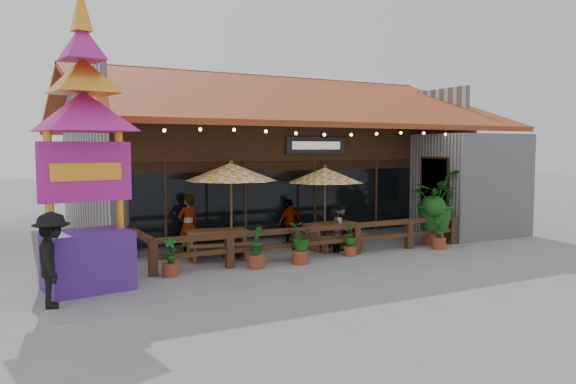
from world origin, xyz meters
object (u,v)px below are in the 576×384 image
umbrella_left (231,172)px  umbrella_right (325,175)px  picnic_table_right (331,231)px  picnic_table_left (216,239)px  thai_sign_tower (84,120)px  tropical_plant (434,202)px  pedestrian (52,260)px

umbrella_left → umbrella_right: umbrella_left is taller
picnic_table_right → picnic_table_left: bearing=176.8°
thai_sign_tower → tropical_plant: 11.02m
umbrella_left → pedestrian: size_ratio=1.84×
umbrella_right → pedestrian: size_ratio=1.38×
umbrella_right → umbrella_left: bearing=-177.6°
umbrella_left → umbrella_right: bearing=2.4°
pedestrian → tropical_plant: bearing=-74.6°
picnic_table_left → thai_sign_tower: (-3.76, -1.98, 3.17)m
umbrella_left → picnic_table_right: umbrella_left is taller
tropical_plant → umbrella_right: bearing=158.1°
picnic_table_left → picnic_table_right: size_ratio=1.11×
tropical_plant → pedestrian: tropical_plant is taller
picnic_table_left → tropical_plant: bearing=-9.9°
tropical_plant → thai_sign_tower: bearing=-175.9°
umbrella_right → pedestrian: (-8.27, -3.20, -1.32)m
umbrella_right → picnic_table_left: bearing=-178.2°
umbrella_right → picnic_table_right: (0.03, -0.32, -1.72)m
picnic_table_left → umbrella_left: bearing=-2.7°
umbrella_left → tropical_plant: bearing=-10.4°
tropical_plant → picnic_table_left: bearing=170.1°
picnic_table_right → thai_sign_tower: (-7.47, -1.77, 3.18)m
umbrella_right → picnic_table_left: (-3.68, -0.11, -1.71)m
umbrella_left → thai_sign_tower: thai_sign_tower is taller
umbrella_left → picnic_table_left: bearing=177.3°
thai_sign_tower → pedestrian: 3.10m
picnic_table_left → pedestrian: 5.54m
picnic_table_left → tropical_plant: 7.13m
tropical_plant → pedestrian: size_ratio=1.29×
tropical_plant → pedestrian: (-11.57, -1.87, -0.45)m
umbrella_left → picnic_table_right: (3.25, -0.19, -1.89)m
umbrella_right → pedestrian: umbrella_right is taller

